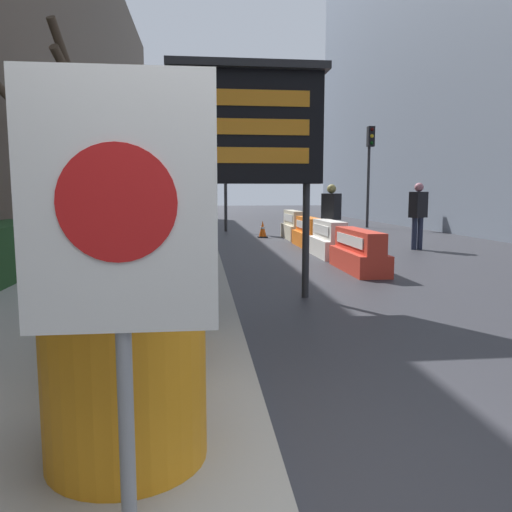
# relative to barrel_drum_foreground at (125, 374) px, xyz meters

# --- Properties ---
(bare_tree) EXTENTS (2.38, 2.58, 4.58)m
(bare_tree) POSITION_rel_barrel_drum_foreground_xyz_m (-2.68, 8.16, 1.64)
(bare_tree) COLOR #4C3D2D
(bare_tree) RESTS_ON sidewalk_left
(barrel_drum_foreground) EXTENTS (0.84, 0.84, 0.87)m
(barrel_drum_foreground) POSITION_rel_barrel_drum_foreground_xyz_m (0.00, 0.00, 0.00)
(barrel_drum_foreground) COLOR orange
(barrel_drum_foreground) RESTS_ON sidewalk_left
(barrel_drum_middle) EXTENTS (0.84, 0.84, 0.87)m
(barrel_drum_middle) POSITION_rel_barrel_drum_foreground_xyz_m (-0.06, 0.98, 0.00)
(barrel_drum_middle) COLOR orange
(barrel_drum_middle) RESTS_ON sidewalk_left
(barrel_drum_back) EXTENTS (0.84, 0.84, 0.87)m
(barrel_drum_back) POSITION_rel_barrel_drum_foreground_xyz_m (-0.05, 1.96, 0.00)
(barrel_drum_back) COLOR orange
(barrel_drum_back) RESTS_ON sidewalk_left
(warning_sign) EXTENTS (0.71, 0.08, 1.77)m
(warning_sign) POSITION_rel_barrel_drum_foreground_xyz_m (0.10, -0.64, 0.77)
(warning_sign) COLOR gray
(warning_sign) RESTS_ON sidewalk_left
(message_board) EXTENTS (2.15, 0.36, 3.18)m
(message_board) POSITION_rel_barrel_drum_foreground_xyz_m (1.03, 4.34, 1.79)
(message_board) COLOR #28282B
(message_board) RESTS_ON ground_plane
(jersey_barrier_red_striped) EXTENTS (0.60, 2.03, 0.78)m
(jersey_barrier_red_striped) POSITION_rel_barrel_drum_foreground_xyz_m (3.35, 6.64, -0.21)
(jersey_barrier_red_striped) COLOR red
(jersey_barrier_red_striped) RESTS_ON ground_plane
(jersey_barrier_white) EXTENTS (0.63, 1.76, 0.84)m
(jersey_barrier_white) POSITION_rel_barrel_drum_foreground_xyz_m (3.35, 8.85, -0.19)
(jersey_barrier_white) COLOR silver
(jersey_barrier_white) RESTS_ON ground_plane
(jersey_barrier_orange_near) EXTENTS (0.59, 1.98, 0.81)m
(jersey_barrier_orange_near) POSITION_rel_barrel_drum_foreground_xyz_m (3.35, 11.06, -0.20)
(jersey_barrier_orange_near) COLOR orange
(jersey_barrier_orange_near) RESTS_ON ground_plane
(jersey_barrier_cream) EXTENTS (0.50, 1.93, 0.92)m
(jersey_barrier_cream) POSITION_rel_barrel_drum_foreground_xyz_m (3.35, 13.44, -0.15)
(jersey_barrier_cream) COLOR beige
(jersey_barrier_cream) RESTS_ON ground_plane
(traffic_cone_near) EXTENTS (0.32, 0.32, 0.57)m
(traffic_cone_near) POSITION_rel_barrel_drum_foreground_xyz_m (2.43, 14.03, -0.28)
(traffic_cone_near) COLOR black
(traffic_cone_near) RESTS_ON ground_plane
(traffic_light_near_curb) EXTENTS (0.28, 0.45, 3.95)m
(traffic_light_near_curb) POSITION_rel_barrel_drum_foreground_xyz_m (1.35, 16.87, 2.31)
(traffic_light_near_curb) COLOR #2D2D30
(traffic_light_near_curb) RESTS_ON ground_plane
(traffic_light_far_side) EXTENTS (0.28, 0.45, 4.28)m
(traffic_light_far_side) POSITION_rel_barrel_drum_foreground_xyz_m (7.57, 18.43, 2.53)
(traffic_light_far_side) COLOR #2D2D30
(traffic_light_far_side) RESTS_ON ground_plane
(pedestrian_worker) EXTENTS (0.53, 0.47, 1.74)m
(pedestrian_worker) POSITION_rel_barrel_drum_foreground_xyz_m (6.01, 10.00, 0.47)
(pedestrian_worker) COLOR #23283D
(pedestrian_worker) RESTS_ON ground_plane
(pedestrian_passerby) EXTENTS (0.45, 0.52, 1.69)m
(pedestrian_passerby) POSITION_rel_barrel_drum_foreground_xyz_m (3.61, 9.66, 0.44)
(pedestrian_passerby) COLOR #333338
(pedestrian_passerby) RESTS_ON ground_plane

